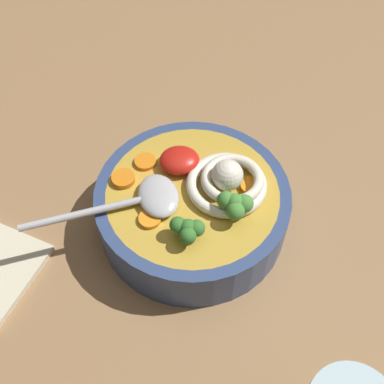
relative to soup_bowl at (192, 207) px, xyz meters
The scene contains 11 objects.
table_slab 5.48cm from the soup_bowl, 158.21° to the left, with size 136.27×136.27×4.09cm, color #936D47.
soup_bowl is the anchor object (origin of this frame).
noodle_pile 5.84cm from the soup_bowl, ahead, with size 9.99×9.80×4.02cm.
soup_spoon 6.50cm from the soup_bowl, 163.58° to the right, with size 17.46×8.12×1.60cm.
chili_sauce_dollop 5.86cm from the soup_bowl, 116.88° to the left, with size 4.64×4.18×2.09cm, color red.
broccoli_floret_rear 7.34cm from the soup_bowl, 34.67° to the right, with size 3.90×3.35×3.08cm.
broccoli_floret_front 7.66cm from the soup_bowl, 94.40° to the right, with size 3.49×3.00×2.76cm.
carrot_slice_center 6.77cm from the soup_bowl, 140.30° to the right, with size 2.43×2.43×0.52cm, color orange.
carrot_slice_extra_b 8.69cm from the soup_bowl, 168.32° to the left, with size 2.66×2.66×0.69cm, color orange.
carrot_slice_right 7.46cm from the soup_bowl, ahead, with size 2.66×2.66×0.62cm, color orange.
carrot_slice_extra_a 7.69cm from the soup_bowl, 142.34° to the left, with size 2.54×2.54×0.49cm, color orange.
Camera 1 is at (1.43, -32.52, 52.86)cm, focal length 44.48 mm.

